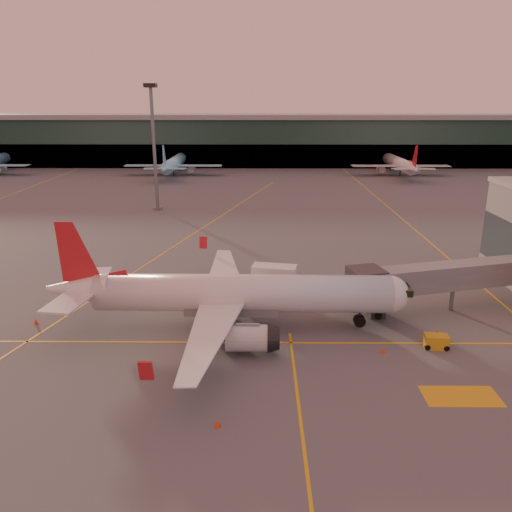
{
  "coord_description": "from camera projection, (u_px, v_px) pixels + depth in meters",
  "views": [
    {
      "loc": [
        2.02,
        -38.59,
        22.54
      ],
      "look_at": [
        1.49,
        17.14,
        5.0
      ],
      "focal_mm": 35.0,
      "sensor_mm": 36.0,
      "label": 1
    }
  ],
  "objects": [
    {
      "name": "cone_fwd",
      "position": [
        384.0,
        350.0,
        46.33
      ],
      "size": [
        0.45,
        0.45,
        0.57
      ],
      "color": "red",
      "rests_on": "ground"
    },
    {
      "name": "terminal",
      "position": [
        255.0,
        140.0,
        176.21
      ],
      "size": [
        400.0,
        20.0,
        17.6
      ],
      "color": "#19382D",
      "rests_on": "ground"
    },
    {
      "name": "distant_aircraft_row",
      "position": [
        289.0,
        175.0,
        156.05
      ],
      "size": [
        350.0,
        34.0,
        13.0
      ],
      "color": "#93D7F7",
      "rests_on": "ground"
    },
    {
      "name": "cone_wing_right",
      "position": [
        218.0,
        424.0,
        35.84
      ],
      "size": [
        0.45,
        0.45,
        0.57
      ],
      "color": "red",
      "rests_on": "ground"
    },
    {
      "name": "cone_nose",
      "position": [
        437.0,
        332.0,
        49.92
      ],
      "size": [
        0.43,
        0.43,
        0.55
      ],
      "color": "red",
      "rests_on": "ground"
    },
    {
      "name": "taxi_markings",
      "position": [
        207.0,
        236.0,
        86.1
      ],
      "size": [
        100.12,
        173.0,
        0.01
      ],
      "color": "gold",
      "rests_on": "ground"
    },
    {
      "name": "ground",
      "position": [
        237.0,
        369.0,
        43.6
      ],
      "size": [
        600.0,
        600.0,
        0.0
      ],
      "primitive_type": "plane",
      "color": "#4C4F54",
      "rests_on": "ground"
    },
    {
      "name": "cone_wing_left",
      "position": [
        225.0,
        270.0,
        67.9
      ],
      "size": [
        0.5,
        0.5,
        0.64
      ],
      "color": "red",
      "rests_on": "ground"
    },
    {
      "name": "cone_tail",
      "position": [
        36.0,
        321.0,
        52.29
      ],
      "size": [
        0.46,
        0.46,
        0.59
      ],
      "color": "red",
      "rests_on": "ground"
    },
    {
      "name": "jet_bridge",
      "position": [
        465.0,
        276.0,
        55.13
      ],
      "size": [
        25.14,
        9.52,
        5.62
      ],
      "color": "slate",
      "rests_on": "ground"
    },
    {
      "name": "gpu_cart",
      "position": [
        436.0,
        342.0,
        47.18
      ],
      "size": [
        2.35,
        1.55,
        1.3
      ],
      "rotation": [
        0.0,
        0.0,
        -0.1
      ],
      "color": "gold",
      "rests_on": "ground"
    },
    {
      "name": "mast_west_near",
      "position": [
        154.0,
        139.0,
        102.27
      ],
      "size": [
        2.4,
        2.4,
        25.6
      ],
      "color": "slate",
      "rests_on": "ground"
    },
    {
      "name": "catering_truck",
      "position": [
        275.0,
        280.0,
        58.65
      ],
      "size": [
        5.46,
        3.17,
        3.99
      ],
      "rotation": [
        0.0,
        0.0,
        -0.18
      ],
      "color": "#B6291A",
      "rests_on": "ground"
    },
    {
      "name": "main_airplane",
      "position": [
        230.0,
        295.0,
        50.56
      ],
      "size": [
        36.83,
        33.09,
        11.14
      ],
      "rotation": [
        0.0,
        0.0,
        -0.01
      ],
      "color": "silver",
      "rests_on": "ground"
    }
  ]
}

